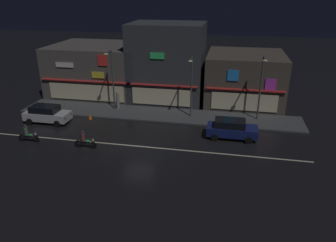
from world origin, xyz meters
TOP-DOWN VIEW (x-y plane):
  - ground_plane at (0.00, 0.00)m, footprint 140.00×140.00m
  - lane_divider_stripe at (0.00, 0.00)m, footprint 27.25×0.16m
  - sidewalk_far at (0.00, 7.24)m, footprint 28.68×3.94m
  - storefront_left_block at (8.60, 13.36)m, footprint 8.27×8.47m
  - storefront_center_block at (-8.60, 13.60)m, footprint 10.95×8.94m
  - storefront_right_block at (-0.00, 12.29)m, footprint 8.06×6.32m
  - streetlamp_west at (-4.81, 7.53)m, footprint 0.44×1.64m
  - streetlamp_mid at (3.40, 6.97)m, footprint 0.44×1.64m
  - streetlamp_east at (9.91, 7.47)m, footprint 0.44×1.64m
  - pedestrian_on_sidewalk at (-4.50, 7.98)m, footprint 0.36×0.36m
  - parked_car_near_kerb at (-10.03, 3.28)m, footprint 4.30×1.98m
  - parked_car_trailing at (7.45, 3.13)m, footprint 4.30×1.98m
  - motorcycle_lead at (-4.16, -1.09)m, footprint 1.90×0.60m
  - motorcycle_following at (-9.34, -0.94)m, footprint 1.90×0.60m
  - traffic_cone at (-6.34, 4.86)m, footprint 0.36×0.36m

SIDE VIEW (x-z plane):
  - ground_plane at x=0.00m, z-range 0.00..0.00m
  - lane_divider_stripe at x=0.00m, z-range 0.00..0.01m
  - sidewalk_far at x=0.00m, z-range 0.00..0.14m
  - traffic_cone at x=-6.34m, z-range 0.00..0.55m
  - motorcycle_lead at x=-4.16m, z-range -0.13..1.39m
  - motorcycle_following at x=-9.34m, z-range -0.13..1.39m
  - parked_car_near_kerb at x=-10.03m, z-range 0.03..1.70m
  - parked_car_trailing at x=7.45m, z-range 0.03..1.70m
  - pedestrian_on_sidewalk at x=-4.50m, z-range 0.07..1.98m
  - storefront_left_block at x=8.60m, z-range 0.00..5.47m
  - storefront_center_block at x=-8.60m, z-range 0.00..5.85m
  - streetlamp_mid at x=3.40m, z-range 0.75..6.76m
  - streetlamp_east at x=9.91m, z-range 0.76..6.98m
  - streetlamp_west at x=-4.81m, z-range 0.76..7.00m
  - storefront_right_block at x=0.00m, z-range -0.01..8.63m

